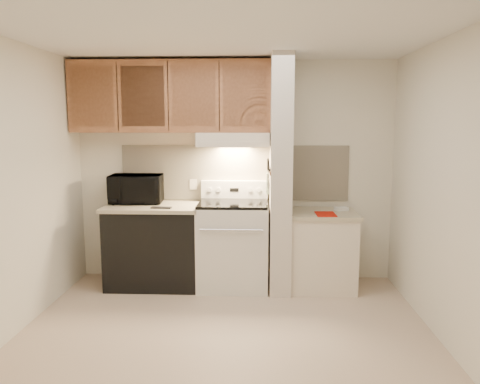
{
  "coord_description": "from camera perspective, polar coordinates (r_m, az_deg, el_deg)",
  "views": [
    {
      "loc": [
        0.28,
        -3.86,
        1.8
      ],
      "look_at": [
        0.09,
        0.75,
        1.12
      ],
      "focal_mm": 35.0,
      "sensor_mm": 36.0,
      "label": 1
    }
  ],
  "objects": [
    {
      "name": "left_countertop",
      "position": [
        5.23,
        -10.51,
        -1.78
      ],
      "size": [
        1.04,
        0.67,
        0.04
      ],
      "primitive_type": "cube",
      "color": "#B8AD8D",
      "rests_on": "dishwasher_front"
    },
    {
      "name": "knife_blade_e",
      "position": [
        5.15,
        3.39,
        1.78
      ],
      "size": [
        0.01,
        0.04,
        0.18
      ],
      "primitive_type": "cube",
      "color": "silver",
      "rests_on": "knife_strip"
    },
    {
      "name": "knife_handle_b",
      "position": [
        4.9,
        3.46,
        3.33
      ],
      "size": [
        0.02,
        0.02,
        0.1
      ],
      "primitive_type": "cylinder",
      "color": "black",
      "rests_on": "knife_strip"
    },
    {
      "name": "teal_jar",
      "position": [
        5.52,
        -13.57,
        -0.59
      ],
      "size": [
        0.1,
        0.1,
        0.11
      ],
      "primitive_type": "cylinder",
      "rotation": [
        0.0,
        0.0,
        -0.08
      ],
      "color": "#2A5B5F",
      "rests_on": "left_countertop"
    },
    {
      "name": "knife_blade_b",
      "position": [
        4.92,
        3.44,
        1.47
      ],
      "size": [
        0.01,
        0.04,
        0.18
      ],
      "primitive_type": "cube",
      "color": "silver",
      "rests_on": "knife_strip"
    },
    {
      "name": "cab_gap_b",
      "position": [
        5.12,
        -8.76,
        11.47
      ],
      "size": [
        0.01,
        0.01,
        0.73
      ],
      "primitive_type": "cube",
      "color": "black",
      "rests_on": "upper_cabinets"
    },
    {
      "name": "cab_gap_c",
      "position": [
        5.05,
        -2.55,
        11.6
      ],
      "size": [
        0.01,
        0.01,
        0.73
      ],
      "primitive_type": "cube",
      "color": "black",
      "rests_on": "upper_cabinets"
    },
    {
      "name": "upper_cabinets",
      "position": [
        5.28,
        -8.42,
        11.38
      ],
      "size": [
        2.18,
        0.33,
        0.77
      ],
      "primitive_type": "cube",
      "color": "#9C613D",
      "rests_on": "wall_back"
    },
    {
      "name": "cab_door_a",
      "position": [
        5.34,
        -17.57,
        11.05
      ],
      "size": [
        0.46,
        0.01,
        0.63
      ],
      "primitive_type": "cube",
      "color": "#9C613D",
      "rests_on": "upper_cabinets"
    },
    {
      "name": "cab_door_d",
      "position": [
        5.03,
        0.61,
        11.62
      ],
      "size": [
        0.46,
        0.01,
        0.63
      ],
      "primitive_type": "cube",
      "color": "#9C613D",
      "rests_on": "upper_cabinets"
    },
    {
      "name": "oven_handle",
      "position": [
        4.79,
        -1.08,
        -4.66
      ],
      "size": [
        0.65,
        0.02,
        0.02
      ],
      "primitive_type": "cylinder",
      "rotation": [
        0.0,
        1.57,
        0.0
      ],
      "color": "silver",
      "rests_on": "range_body"
    },
    {
      "name": "cab_door_c",
      "position": [
        5.08,
        -5.68,
        11.55
      ],
      "size": [
        0.46,
        0.01,
        0.63
      ],
      "primitive_type": "cube",
      "color": "#9C613D",
      "rests_on": "upper_cabinets"
    },
    {
      "name": "knife_handle_a",
      "position": [
        4.81,
        3.48,
        3.23
      ],
      "size": [
        0.02,
        0.02,
        0.1
      ],
      "primitive_type": "cylinder",
      "color": "black",
      "rests_on": "knife_strip"
    },
    {
      "name": "dishwasher_front",
      "position": [
        5.33,
        -10.38,
        -6.6
      ],
      "size": [
        1.0,
        0.63,
        0.87
      ],
      "primitive_type": "cube",
      "color": "black",
      "rests_on": "floor"
    },
    {
      "name": "range_knob_left_inner",
      "position": [
        5.33,
        -2.64,
        0.27
      ],
      "size": [
        0.05,
        0.02,
        0.05
      ],
      "primitive_type": "cylinder",
      "rotation": [
        1.57,
        0.0,
        0.0
      ],
      "color": "silver",
      "rests_on": "range_backguard"
    },
    {
      "name": "right_countertop",
      "position": [
        5.15,
        10.01,
        -2.62
      ],
      "size": [
        0.74,
        0.64,
        0.04
      ],
      "primitive_type": "cube",
      "color": "#B8AD8D",
      "rests_on": "right_cab_base"
    },
    {
      "name": "backsplash",
      "position": [
        5.38,
        -0.66,
        2.35
      ],
      "size": [
        2.6,
        0.02,
        0.63
      ],
      "primitive_type": "cube",
      "color": "#F6E7C7",
      "rests_on": "wall_back"
    },
    {
      "name": "knife_blade_d",
      "position": [
        5.08,
        3.41,
        1.8
      ],
      "size": [
        0.01,
        0.04,
        0.16
      ],
      "primitive_type": "cube",
      "color": "silver",
      "rests_on": "knife_strip"
    },
    {
      "name": "red_folder",
      "position": [
        5.0,
        10.39,
        -2.67
      ],
      "size": [
        0.21,
        0.28,
        0.01
      ],
      "primitive_type": "cube",
      "rotation": [
        0.0,
        0.0,
        0.02
      ],
      "color": "#B81407",
      "rests_on": "right_countertop"
    },
    {
      "name": "floor",
      "position": [
        4.27,
        -1.72,
        -16.59
      ],
      "size": [
        3.6,
        3.6,
        0.0
      ],
      "primitive_type": "plane",
      "color": "beige",
      "rests_on": "ground"
    },
    {
      "name": "wall_right",
      "position": [
        4.18,
        23.63,
        0.1
      ],
      "size": [
        0.02,
        3.0,
        2.5
      ],
      "primitive_type": "cube",
      "color": "silver",
      "rests_on": "floor"
    },
    {
      "name": "microwave",
      "position": [
        5.39,
        -12.51,
        0.39
      ],
      "size": [
        0.6,
        0.43,
        0.32
      ],
      "primitive_type": "imported",
      "rotation": [
        0.0,
        0.0,
        0.07
      ],
      "color": "black",
      "rests_on": "left_countertop"
    },
    {
      "name": "range_knob_right_outer",
      "position": [
        5.31,
        2.31,
        0.24
      ],
      "size": [
        0.05,
        0.02,
        0.05
      ],
      "primitive_type": "cylinder",
      "rotation": [
        1.57,
        0.0,
        0.0
      ],
      "color": "silver",
      "rests_on": "range_backguard"
    },
    {
      "name": "knife_blade_c",
      "position": [
        4.98,
        3.43,
        1.44
      ],
      "size": [
        0.01,
        0.04,
        0.2
      ],
      "primitive_type": "cube",
      "color": "silver",
      "rests_on": "knife_strip"
    },
    {
      "name": "knife_strip",
      "position": [
        4.98,
        3.57,
        2.83
      ],
      "size": [
        0.02,
        0.42,
        0.04
      ],
      "primitive_type": "cube",
      "color": "black",
      "rests_on": "partition_pillar"
    },
    {
      "name": "partition_pillar",
      "position": [
        5.04,
        4.94,
        2.08
      ],
      "size": [
        0.22,
        0.7,
        2.5
      ],
      "primitive_type": "cube",
      "color": "beige",
      "rests_on": "floor"
    },
    {
      "name": "oven_window",
      "position": [
        4.88,
        -1.04,
        -7.08
      ],
      "size": [
        0.5,
        0.01,
        0.3
      ],
      "primitive_type": "cube",
      "color": "black",
      "rests_on": "range_body"
    },
    {
      "name": "range_body",
      "position": [
        5.2,
        -0.84,
        -6.57
      ],
      "size": [
        0.76,
        0.65,
        0.92
      ],
      "primitive_type": "cube",
      "color": "silver",
      "rests_on": "floor"
    },
    {
      "name": "range_hood",
      "position": [
        5.15,
        -0.79,
        6.43
      ],
      "size": [
        0.78,
        0.44,
        0.15
      ],
      "primitive_type": "cube",
      "color": "beige",
      "rests_on": "upper_cabinets"
    },
    {
      "name": "wall_back",
      "position": [
        5.39,
        -0.65,
        2.52
      ],
      "size": [
        3.6,
        2.5,
        0.02
      ],
      "primitive_type": "cube",
      "rotation": [
        1.57,
        0.0,
        0.0
      ],
      "color": "silver",
      "rests_on": "floor"
    },
    {
      "name": "ceiling",
      "position": [
        3.93,
        -1.89,
        18.62
      ],
      "size": [
        3.6,
        3.6,
        0.0
      ],
      "primitive_type": "plane",
      "rotation": [
        3.14,
        0.0,
        0.0
      ],
      "color": "white",
      "rests_on": "wall_back"
    },
    {
      "name": "right_cab_base",
      "position": [
        5.24,
        9.89,
        -7.18
      ],
      "size": [
        0.7,
        0.6,
        0.81
      ],
      "primitive_type": "cube",
      "color": "beige",
      "rests_on": "floor"
    },
    {
      "name": "knife_handle_c",
      "position": [
        4.99,
        3.44,
        3.42
      ],
      "size": [
        0.02,
        0.02,
        0.1
      ],
      "primitive_type": "cylinder",
      "color": "black",
      "rests_on": "knife_strip"
    },
    {
      "name": "cooktop",
      "position": [
        5.09,
        -0.85,
        -1.4
      ],
      "size": [
        0.74,
        0.64,
        0.03
      ],
      "primitive_type": "cube",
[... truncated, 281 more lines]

